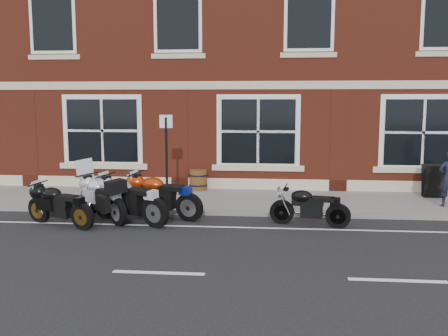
{
  "coord_description": "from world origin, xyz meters",
  "views": [
    {
      "loc": [
        1.89,
        -11.1,
        2.95
      ],
      "look_at": [
        0.7,
        1.6,
        1.2
      ],
      "focal_mm": 40.0,
      "sensor_mm": 36.0,
      "label": 1
    }
  ],
  "objects": [
    {
      "name": "moto_sport_black",
      "position": [
        -3.04,
        -0.01,
        0.53
      ],
      "size": [
        1.92,
        0.93,
        0.92
      ],
      "rotation": [
        0.0,
        0.0,
        1.16
      ],
      "color": "black",
      "rests_on": "ground"
    },
    {
      "name": "moto_sport_silver",
      "position": [
        -1.49,
        0.44,
        0.6
      ],
      "size": [
        2.13,
        1.22,
        1.05
      ],
      "rotation": [
        0.0,
        0.0,
        1.08
      ],
      "color": "black",
      "rests_on": "ground"
    },
    {
      "name": "ground",
      "position": [
        0.0,
        0.0,
        0.0
      ],
      "size": [
        80.0,
        80.0,
        0.0
      ],
      "primitive_type": "plane",
      "color": "black",
      "rests_on": "ground"
    },
    {
      "name": "moto_touring_silver",
      "position": [
        -2.25,
        0.71,
        0.59
      ],
      "size": [
        1.69,
        1.65,
        1.46
      ],
      "rotation": [
        0.0,
        0.0,
        0.8
      ],
      "color": "black",
      "rests_on": "ground"
    },
    {
      "name": "kerb",
      "position": [
        0.0,
        1.42,
        0.06
      ],
      "size": [
        30.0,
        0.16,
        0.12
      ],
      "primitive_type": "cube",
      "color": "slate",
      "rests_on": "ground"
    },
    {
      "name": "moto_sport_red",
      "position": [
        -0.85,
        1.01,
        0.59
      ],
      "size": [
        2.21,
        0.92,
        1.03
      ],
      "rotation": [
        0.0,
        0.0,
        1.22
      ],
      "color": "black",
      "rests_on": "ground"
    },
    {
      "name": "barrel_planter",
      "position": [
        -0.37,
        4.3,
        0.44
      ],
      "size": [
        0.58,
        0.58,
        0.64
      ],
      "color": "#4E3B14",
      "rests_on": "sidewalk"
    },
    {
      "name": "pub_building",
      "position": [
        0.0,
        10.5,
        6.0
      ],
      "size": [
        24.0,
        12.0,
        12.0
      ],
      "primitive_type": "cube",
      "color": "maroon",
      "rests_on": "ground"
    },
    {
      "name": "a_board_sign",
      "position": [
        6.64,
        3.74,
        0.6
      ],
      "size": [
        0.6,
        0.41,
        0.96
      ],
      "primitive_type": null,
      "rotation": [
        0.0,
        0.0,
        -0.04
      ],
      "color": "black",
      "rests_on": "sidewalk"
    },
    {
      "name": "parking_sign",
      "position": [
        -0.87,
        1.92,
        1.53
      ],
      "size": [
        0.35,
        0.06,
        2.44
      ],
      "rotation": [
        0.0,
        0.0,
        0.02
      ],
      "color": "black",
      "rests_on": "sidewalk"
    },
    {
      "name": "moto_naked_black",
      "position": [
        2.79,
        0.55,
        0.49
      ],
      "size": [
        1.88,
        0.54,
        0.85
      ],
      "rotation": [
        0.0,
        0.0,
        1.34
      ],
      "color": "black",
      "rests_on": "ground"
    },
    {
      "name": "sidewalk",
      "position": [
        0.0,
        3.0,
        0.06
      ],
      "size": [
        30.0,
        3.0,
        0.12
      ],
      "primitive_type": "cube",
      "color": "slate",
      "rests_on": "ground"
    }
  ]
}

